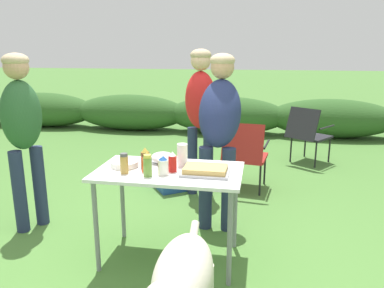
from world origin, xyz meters
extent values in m
plane|color=#477533|center=(0.00, 0.00, 0.00)|extent=(60.00, 60.00, 0.00)
ellipsoid|color=#2D5623|center=(-4.00, 4.73, 0.36)|extent=(2.40, 0.90, 0.73)
ellipsoid|color=#2D5623|center=(-2.00, 4.73, 0.36)|extent=(2.40, 0.90, 0.73)
ellipsoid|color=#2D5623|center=(0.00, 4.73, 0.36)|extent=(2.40, 0.90, 0.73)
ellipsoid|color=#2D5623|center=(2.00, 4.73, 0.36)|extent=(2.40, 0.90, 0.73)
cube|color=white|center=(0.00, 0.00, 0.73)|extent=(1.10, 0.64, 0.02)
cylinder|color=gray|center=(-0.49, -0.27, 0.36)|extent=(0.04, 0.04, 0.71)
cylinder|color=gray|center=(0.49, -0.27, 0.36)|extent=(0.04, 0.04, 0.71)
cylinder|color=gray|center=(-0.49, 0.27, 0.36)|extent=(0.04, 0.04, 0.71)
cylinder|color=gray|center=(0.49, 0.27, 0.36)|extent=(0.04, 0.04, 0.71)
cube|color=#9E9EA3|center=(0.28, -0.04, 0.75)|extent=(0.35, 0.25, 0.02)
cube|color=tan|center=(0.28, -0.04, 0.78)|extent=(0.31, 0.22, 0.04)
cylinder|color=white|center=(-0.36, 0.02, 0.76)|extent=(0.22, 0.22, 0.05)
ellipsoid|color=silver|center=(-0.09, 0.17, 0.78)|extent=(0.19, 0.19, 0.09)
cylinder|color=white|center=(0.08, 0.11, 0.83)|extent=(0.08, 0.08, 0.18)
cylinder|color=silver|center=(-0.01, -0.11, 0.80)|extent=(0.08, 0.08, 0.11)
cone|color=#194793|center=(-0.01, -0.11, 0.87)|extent=(0.07, 0.07, 0.03)
cylinder|color=olive|center=(-0.11, -0.17, 0.81)|extent=(0.06, 0.06, 0.14)
cylinder|color=#D1CC47|center=(-0.11, -0.17, 0.89)|extent=(0.06, 0.06, 0.02)
cylinder|color=brown|center=(-0.18, 0.00, 0.80)|extent=(0.07, 0.07, 0.13)
cone|color=gold|center=(-0.18, 0.00, 0.89)|extent=(0.06, 0.06, 0.04)
cylinder|color=red|center=(0.04, -0.03, 0.80)|extent=(0.06, 0.06, 0.12)
cone|color=white|center=(0.04, -0.03, 0.88)|extent=(0.05, 0.05, 0.03)
cylinder|color=#B2893D|center=(-0.30, -0.13, 0.80)|extent=(0.06, 0.06, 0.13)
cylinder|color=#4C4C4C|center=(-0.30, -0.13, 0.88)|extent=(0.05, 0.05, 0.02)
cylinder|color=#CC4214|center=(-0.16, -0.07, 0.80)|extent=(0.06, 0.06, 0.11)
cone|color=black|center=(-0.16, -0.07, 0.87)|extent=(0.05, 0.05, 0.03)
cylinder|color=#232D4C|center=(0.19, 0.58, 0.39)|extent=(0.12, 0.12, 0.78)
cylinder|color=#232D4C|center=(0.40, 0.58, 0.39)|extent=(0.12, 0.12, 0.78)
ellipsoid|color=navy|center=(0.30, 0.70, 1.07)|extent=(0.39, 0.50, 0.69)
sphere|color=tan|center=(0.31, 0.82, 1.47)|extent=(0.22, 0.22, 0.22)
ellipsoid|color=tan|center=(0.31, 0.82, 1.53)|extent=(0.23, 0.23, 0.13)
cylinder|color=#232D4C|center=(-0.08, 1.42, 0.39)|extent=(0.11, 0.11, 0.78)
cylinder|color=#232D4C|center=(0.11, 1.37, 0.39)|extent=(0.11, 0.11, 0.78)
ellipsoid|color=red|center=(0.01, 1.40, 1.09)|extent=(0.40, 0.33, 0.63)
sphere|color=#DBAD89|center=(0.01, 1.40, 1.51)|extent=(0.21, 0.21, 0.21)
ellipsoid|color=tan|center=(0.01, 1.40, 1.57)|extent=(0.23, 0.23, 0.13)
cylinder|color=#232D4C|center=(-1.44, 0.21, 0.38)|extent=(0.12, 0.12, 0.76)
cylinder|color=#232D4C|center=(-1.35, 0.39, 0.38)|extent=(0.12, 0.12, 0.76)
ellipsoid|color=#28562D|center=(-1.40, 0.30, 1.07)|extent=(0.39, 0.44, 0.61)
sphere|color=tan|center=(-1.40, 0.30, 1.48)|extent=(0.21, 0.21, 0.21)
ellipsoid|color=tan|center=(-1.40, 0.30, 1.54)|extent=(0.22, 0.22, 0.13)
ellipsoid|color=beige|center=(0.33, -1.07, 0.58)|extent=(0.31, 0.65, 0.28)
cylinder|color=beige|center=(0.32, -0.71, 0.59)|extent=(0.06, 0.20, 0.11)
cube|color=#232328|center=(1.41, 2.96, 0.39)|extent=(0.64, 0.64, 0.03)
cube|color=#232328|center=(1.25, 2.74, 0.61)|extent=(0.47, 0.40, 0.44)
cylinder|color=black|center=(1.13, 2.92, 0.19)|extent=(0.02, 0.02, 0.38)
cylinder|color=black|center=(1.46, 2.68, 0.19)|extent=(0.02, 0.02, 0.38)
cylinder|color=black|center=(1.37, 3.24, 0.19)|extent=(0.02, 0.02, 0.38)
cylinder|color=black|center=(1.69, 3.01, 0.19)|extent=(0.02, 0.02, 0.38)
cylinder|color=black|center=(1.23, 3.10, 0.56)|extent=(0.26, 0.35, 0.02)
cylinder|color=black|center=(1.60, 2.83, 0.56)|extent=(0.26, 0.35, 0.02)
cube|color=maroon|center=(0.52, 1.70, 0.39)|extent=(0.52, 0.52, 0.03)
cube|color=maroon|center=(0.48, 1.43, 0.61)|extent=(0.48, 0.22, 0.44)
cylinder|color=black|center=(0.30, 1.53, 0.19)|extent=(0.02, 0.02, 0.38)
cylinder|color=black|center=(0.69, 1.48, 0.19)|extent=(0.02, 0.02, 0.38)
cylinder|color=black|center=(0.35, 1.93, 0.19)|extent=(0.02, 0.02, 0.38)
cylinder|color=black|center=(0.75, 1.87, 0.19)|extent=(0.02, 0.02, 0.38)
cylinder|color=black|center=(0.29, 1.73, 0.56)|extent=(0.08, 0.41, 0.02)
cylinder|color=black|center=(0.75, 1.67, 0.56)|extent=(0.08, 0.41, 0.02)
cube|color=#234C93|center=(-0.40, 1.56, 0.14)|extent=(0.54, 0.58, 0.28)
cube|color=silver|center=(-0.40, 1.56, 0.31)|extent=(0.54, 0.58, 0.06)
camera|label=1|loc=(0.66, -2.61, 1.62)|focal=35.00mm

